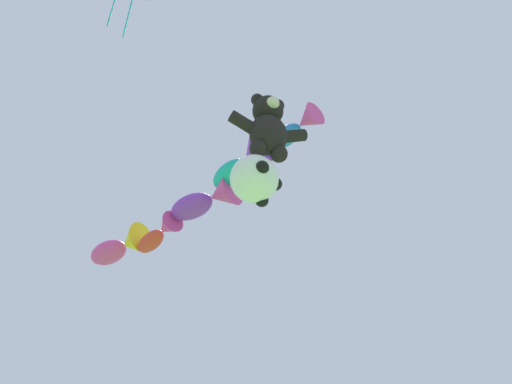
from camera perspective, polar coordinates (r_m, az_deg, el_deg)
name	(u,v)px	position (r m, az deg, el deg)	size (l,w,h in m)	color
teddy_bear_kite	(268,127)	(13.04, 1.24, 6.52)	(1.91, 0.84, 1.93)	black
soccer_ball_kite	(255,179)	(11.70, -0.12, 1.28)	(1.12, 1.11, 1.03)	white
fish_kite_cobalt	(296,128)	(15.82, 4.04, 6.37)	(1.22, 1.85, 0.71)	blue
fish_kite_teal	(242,165)	(16.68, -1.45, 2.73)	(1.52, 2.33, 0.94)	#19ADB2
fish_kite_violet	(206,200)	(17.50, -4.97, -0.82)	(2.13, 2.43, 1.05)	purple
fish_kite_crimson	(159,234)	(18.69, -9.70, -4.17)	(1.27, 2.18, 0.76)	red
fish_kite_magenta	(120,247)	(20.39, -13.42, -5.38)	(2.16, 2.51, 1.12)	#E53F9E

